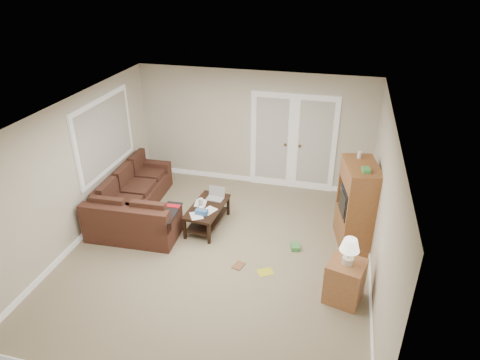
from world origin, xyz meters
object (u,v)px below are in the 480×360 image
(coffee_table, at_px, (208,215))
(side_cabinet, at_px, (345,278))
(tv_armoire, at_px, (357,205))
(sectional_sofa, at_px, (134,205))

(coffee_table, bearing_deg, side_cabinet, -24.18)
(coffee_table, xyz_separation_m, side_cabinet, (2.52, -1.37, 0.14))
(tv_armoire, relative_size, side_cabinet, 1.53)
(sectional_sofa, distance_m, tv_armoire, 4.10)
(sectional_sofa, height_order, coffee_table, sectional_sofa)
(tv_armoire, bearing_deg, sectional_sofa, 171.40)
(sectional_sofa, xyz_separation_m, side_cabinet, (3.97, -1.29, 0.09))
(sectional_sofa, distance_m, side_cabinet, 4.17)
(sectional_sofa, bearing_deg, coffee_table, 0.87)
(coffee_table, distance_m, tv_armoire, 2.68)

